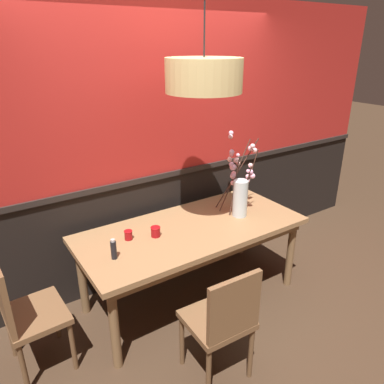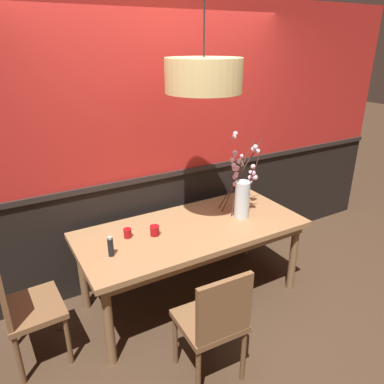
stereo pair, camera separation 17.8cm
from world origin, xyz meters
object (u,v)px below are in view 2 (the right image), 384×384
object	(u,v)px
candle_holder_nearer_edge	(128,233)
condiment_bottle	(111,247)
chair_head_west_end	(20,302)
chair_far_side_right	(178,207)
pendant_lamp	(204,76)
vase_with_blossoms	(242,192)
candle_holder_nearer_center	(155,230)
dining_table	(192,235)
chair_near_side_left	(215,321)
chair_far_side_left	(130,220)

from	to	relation	value
candle_holder_nearer_edge	condiment_bottle	distance (m)	0.29
candle_holder_nearer_edge	chair_head_west_end	bearing A→B (deg)	-171.58
chair_far_side_right	pendant_lamp	distance (m)	1.81
chair_far_side_right	vase_with_blossoms	world-z (taller)	vase_with_blossoms
candle_holder_nearer_edge	condiment_bottle	world-z (taller)	condiment_bottle
chair_head_west_end	candle_holder_nearer_edge	xyz separation A→B (m)	(0.87, 0.13, 0.25)
vase_with_blossoms	candle_holder_nearer_center	xyz separation A→B (m)	(-0.86, 0.05, -0.19)
dining_table	vase_with_blossoms	distance (m)	0.61
dining_table	pendant_lamp	size ratio (longest dim) A/B	2.69
chair_near_side_left	chair_far_side_right	xyz separation A→B (m)	(0.66, 1.75, -0.02)
vase_with_blossoms	chair_far_side_right	bearing A→B (deg)	101.30
chair_far_side_left	vase_with_blossoms	bearing A→B (deg)	-48.18
chair_head_west_end	chair_near_side_left	bearing A→B (deg)	-37.33
candle_holder_nearer_edge	candle_holder_nearer_center	bearing A→B (deg)	-20.53
chair_head_west_end	candle_holder_nearer_center	size ratio (longest dim) A/B	11.09
candle_holder_nearer_center	candle_holder_nearer_edge	xyz separation A→B (m)	(-0.21, 0.08, -0.00)
chair_far_side_left	candle_holder_nearer_center	size ratio (longest dim) A/B	10.39
candle_holder_nearer_center	pendant_lamp	xyz separation A→B (m)	(0.40, -0.10, 1.23)
chair_far_side_right	pendant_lamp	world-z (taller)	pendant_lamp
chair_far_side_right	condiment_bottle	size ratio (longest dim) A/B	5.51
chair_far_side_right	chair_far_side_left	xyz separation A→B (m)	(-0.60, -0.04, -0.00)
chair_far_side_right	vase_with_blossoms	distance (m)	1.04
dining_table	candle_holder_nearer_center	distance (m)	0.36
condiment_bottle	candle_holder_nearer_center	bearing A→B (deg)	16.58
candle_holder_nearer_edge	vase_with_blossoms	bearing A→B (deg)	-6.75
chair_near_side_left	pendant_lamp	size ratio (longest dim) A/B	1.24
chair_head_west_end	pendant_lamp	xyz separation A→B (m)	(1.48, -0.05, 1.48)
chair_near_side_left	vase_with_blossoms	distance (m)	1.27
chair_near_side_left	candle_holder_nearer_edge	bearing A→B (deg)	103.20
candle_holder_nearer_edge	chair_far_side_left	bearing A→B (deg)	68.80
condiment_bottle	pendant_lamp	world-z (taller)	pendant_lamp
dining_table	vase_with_blossoms	size ratio (longest dim) A/B	2.80
chair_far_side_left	condiment_bottle	xyz separation A→B (m)	(-0.50, -0.95, 0.32)
candle_holder_nearer_center	pendant_lamp	bearing A→B (deg)	-14.51
chair_near_side_left	chair_head_west_end	distance (m)	1.38
dining_table	chair_near_side_left	xyz separation A→B (m)	(-0.32, -0.86, -0.14)
dining_table	pendant_lamp	world-z (taller)	pendant_lamp
dining_table	chair_far_side_right	xyz separation A→B (m)	(0.34, 0.89, -0.16)
chair_far_side_left	candle_holder_nearer_center	bearing A→B (deg)	-95.52
chair_near_side_left	chair_far_side_left	distance (m)	1.71
vase_with_blossoms	candle_holder_nearer_edge	size ratio (longest dim) A/B	8.90
candle_holder_nearer_center	chair_near_side_left	bearing A→B (deg)	-88.84
chair_near_side_left	chair_far_side_left	xyz separation A→B (m)	(0.06, 1.71, -0.02)
dining_table	chair_far_side_left	bearing A→B (deg)	107.02
chair_near_side_left	chair_far_side_right	world-z (taller)	chair_near_side_left
dining_table	chair_head_west_end	xyz separation A→B (m)	(-1.42, -0.02, -0.13)
chair_head_west_end	vase_with_blossoms	world-z (taller)	vase_with_blossoms
candle_holder_nearer_center	condiment_bottle	bearing A→B (deg)	-163.42
vase_with_blossoms	chair_far_side_left	bearing A→B (deg)	131.82
candle_holder_nearer_center	condiment_bottle	size ratio (longest dim) A/B	0.53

